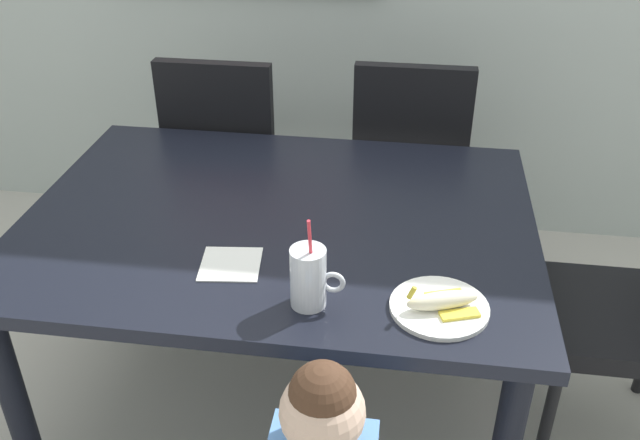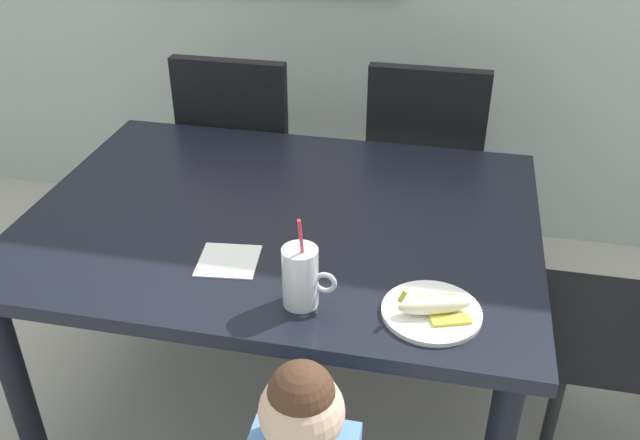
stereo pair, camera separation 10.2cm
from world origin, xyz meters
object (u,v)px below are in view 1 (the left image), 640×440
object	(u,v)px
dining_chair_right	(409,161)
paper_napkin	(231,264)
dining_table	(279,240)
dining_chair_left	(228,157)
milk_cup	(309,280)
snack_plate	(439,307)
peeled_banana	(443,301)

from	to	relation	value
dining_chair_right	paper_napkin	size ratio (longest dim) A/B	6.40
dining_table	paper_napkin	xyz separation A→B (m)	(-0.07, -0.26, 0.09)
dining_chair_left	milk_cup	size ratio (longest dim) A/B	3.84
dining_table	snack_plate	size ratio (longest dim) A/B	6.25
dining_chair_left	snack_plate	bearing A→B (deg)	126.55
dining_table	milk_cup	bearing A→B (deg)	-68.86
milk_cup	snack_plate	xyz separation A→B (m)	(0.30, 0.02, -0.06)
peeled_banana	snack_plate	bearing A→B (deg)	133.10
peeled_banana	paper_napkin	world-z (taller)	peeled_banana
dining_table	dining_chair_right	distance (m)	0.86
peeled_banana	paper_napkin	xyz separation A→B (m)	(-0.53, 0.11, -0.03)
snack_plate	dining_chair_right	bearing A→B (deg)	94.78
dining_chair_left	milk_cup	distance (m)	1.23
dining_table	dining_chair_left	xyz separation A→B (m)	(-0.35, 0.71, -0.10)
dining_table	peeled_banana	xyz separation A→B (m)	(0.46, -0.37, 0.12)
dining_table	snack_plate	world-z (taller)	snack_plate
dining_chair_left	dining_chair_right	bearing A→B (deg)	-174.97
dining_chair_right	paper_napkin	world-z (taller)	dining_chair_right
dining_chair_right	peeled_banana	world-z (taller)	dining_chair_right
dining_chair_left	dining_chair_right	distance (m)	0.70
peeled_banana	paper_napkin	bearing A→B (deg)	167.95
dining_table	paper_napkin	distance (m)	0.28
dining_chair_right	peeled_banana	bearing A→B (deg)	95.09
dining_chair_left	snack_plate	size ratio (longest dim) A/B	4.17
dining_chair_left	peeled_banana	distance (m)	1.36
dining_table	paper_napkin	bearing A→B (deg)	-105.74
dining_table	dining_chair_right	world-z (taller)	dining_chair_right
paper_napkin	dining_chair_left	bearing A→B (deg)	105.80
dining_table	peeled_banana	size ratio (longest dim) A/B	8.20
dining_chair_right	paper_napkin	distance (m)	1.13
milk_cup	peeled_banana	xyz separation A→B (m)	(0.31, 0.01, -0.04)
dining_table	peeled_banana	world-z (taller)	peeled_banana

